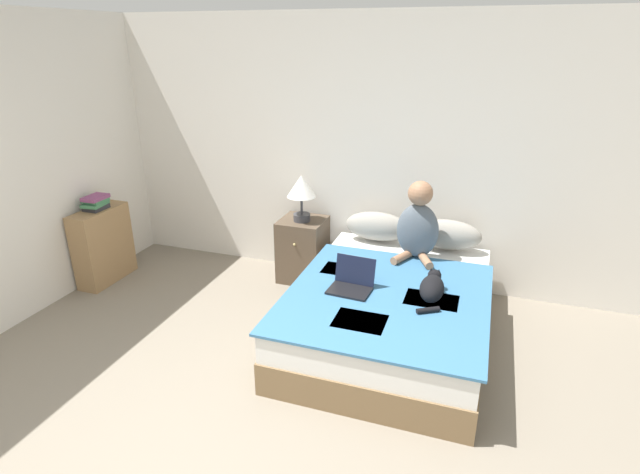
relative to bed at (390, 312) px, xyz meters
The scene contains 12 objects.
wall_back 1.66m from the bed, 122.60° to the left, with size 5.79×0.05×2.55m.
wall_side 3.33m from the bed, behind, with size 0.05×4.19×2.55m.
bed is the anchor object (origin of this frame).
pillow_near 1.01m from the bed, 110.58° to the left, with size 0.61×0.25×0.28m.
pillow_far 1.01m from the bed, 69.41° to the left, with size 0.61×0.25×0.28m.
person_sitting 0.82m from the bed, 81.27° to the left, with size 0.37×0.36×0.70m.
cat_tabby 0.49m from the bed, 22.01° to the right, with size 0.18×0.49×0.18m.
laptop_open 0.45m from the bed, 146.74° to the right, with size 0.34×0.30×0.24m.
nightstand 1.34m from the bed, 142.96° to the left, with size 0.44×0.46×0.64m.
table_lamp 1.49m from the bed, 143.93° to the left, with size 0.28×0.28×0.46m.
bookshelf 2.95m from the bed, behind, with size 0.24×0.62×0.76m.
book_stack_top 3.01m from the bed, behind, with size 0.20×0.25×0.14m.
Camera 1 is at (1.31, -1.41, 2.31)m, focal length 28.00 mm.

